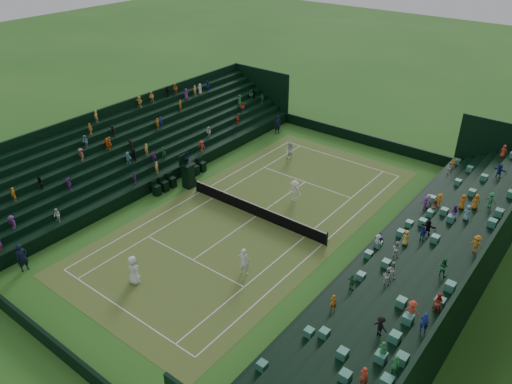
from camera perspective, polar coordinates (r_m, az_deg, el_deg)
ground at (r=35.42m, az=-0.00°, el=-2.80°), size 160.00×160.00×0.00m
court_surface at (r=35.41m, az=-0.00°, el=-2.80°), size 12.97×26.77×0.01m
perimeter_wall_north at (r=47.27m, az=11.98°, el=6.02°), size 17.17×0.20×1.00m
perimeter_wall_south at (r=27.22m, az=-21.91°, el=-16.12°), size 17.17×0.20×1.00m
perimeter_wall_east at (r=31.57m, az=12.34°, el=-7.10°), size 0.20×31.77×1.00m
perimeter_wall_west at (r=40.22m, az=-9.59°, el=1.86°), size 0.20×31.77×1.00m
north_grandstand at (r=29.91m, az=19.73°, el=-8.22°), size 6.60×32.00×4.90m
south_grandstand at (r=42.67m, az=-13.59°, el=4.69°), size 6.60×32.00×4.90m
tennis_net at (r=35.13m, az=-0.00°, el=-2.08°), size 11.67×0.10×1.06m
umpire_chair at (r=38.83m, az=-7.79°, el=2.25°), size 0.96×0.96×3.01m
courtside_chairs at (r=39.97m, az=-8.64°, el=1.65°), size 0.53×5.50×1.16m
player_near_west at (r=29.90m, az=-13.82°, el=-8.66°), size 0.98×0.71×1.86m
player_near_east at (r=29.73m, az=-1.39°, el=-7.92°), size 0.78×0.65×1.83m
player_far_west at (r=43.16m, az=3.90°, el=4.71°), size 0.80×0.63×1.61m
player_far_east at (r=36.97m, az=4.41°, el=0.14°), size 1.15×0.74×1.68m
line_judge_north at (r=48.28m, az=2.49°, el=7.71°), size 0.65×0.78×1.83m
line_judge_south at (r=33.08m, az=-25.15°, el=-6.81°), size 0.52×0.72×1.84m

